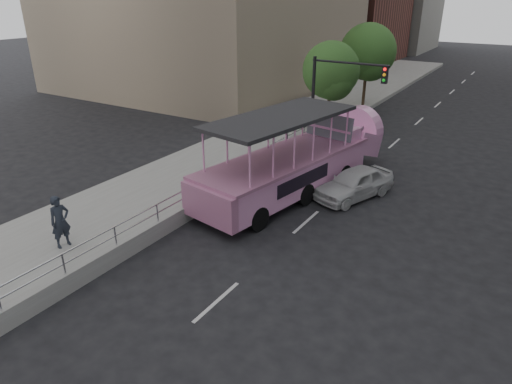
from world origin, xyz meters
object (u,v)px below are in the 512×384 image
Objects in this scene: parking_sign at (287,133)px; street_tree_near at (332,73)px; street_tree_far at (369,54)px; car at (354,183)px; traffic_signal at (333,90)px; pedestrian_near at (60,222)px; duck_boat at (301,160)px.

street_tree_near is at bearing 93.62° from parking_sign.
parking_sign is 0.40× the size of street_tree_far.
car is at bearing -25.97° from parking_sign.
traffic_signal reaches higher than car.
car is 1.53× the size of parking_sign.
traffic_signal is at bearing -81.57° from street_tree_far.
traffic_signal is at bearing 143.95° from car.
street_tree_far is (-4.83, 14.66, 3.63)m from car.
parking_sign is 0.46× the size of street_tree_near.
parking_sign is (-4.62, 2.25, 0.97)m from car.
street_tree_near reaches higher than parking_sign.
pedestrian_near is 0.72× the size of parking_sign.
pedestrian_near is (-4.37, -9.46, -0.15)m from duck_boat.
traffic_signal is 0.91× the size of street_tree_near.
parking_sign is at bearing 174.75° from car.
street_tree_far is (-1.40, 9.43, 0.81)m from traffic_signal.
street_tree_near is at bearing 105.70° from duck_boat.
car is 2.12× the size of pedestrian_near.
car is 0.76× the size of traffic_signal.
traffic_signal is 0.81× the size of street_tree_far.
parking_sign is at bearing -0.56° from pedestrian_near.
traffic_signal is at bearing -65.02° from street_tree_near.
traffic_signal is (-3.43, 5.23, 2.82)m from car.
street_tree_near is (-0.41, 6.41, 2.17)m from parking_sign.
pedestrian_near is at bearing -94.74° from street_tree_far.
traffic_signal reaches higher than pedestrian_near.
street_tree_far is (-0.21, 12.41, 2.66)m from parking_sign.
pedestrian_near is 0.29× the size of street_tree_far.
traffic_signal is (1.19, 2.98, 1.85)m from parking_sign.
duck_boat is at bearing -50.91° from parking_sign.
duck_boat reaches higher than car.
street_tree_near is (-2.54, 9.04, 2.43)m from duck_boat.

